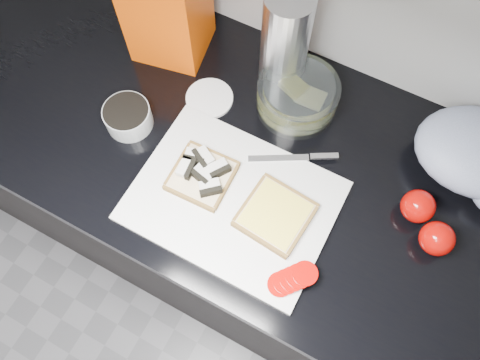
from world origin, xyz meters
The scene contains 13 objects.
base_cabinet centered at (0.00, 1.20, 0.43)m, with size 3.50×0.60×0.86m, color black.
countertop centered at (0.00, 1.20, 0.88)m, with size 3.50×0.64×0.04m, color black.
cutting_board centered at (-0.07, 1.07, 0.91)m, with size 0.40×0.30×0.01m, color white.
bread_left centered at (-0.15, 1.09, 0.92)m, with size 0.13×0.13×0.04m.
bread_right centered at (0.02, 1.08, 0.92)m, with size 0.14×0.14×0.02m.
tomato_slices centered at (0.11, 0.98, 0.92)m, with size 0.10×0.10×0.02m.
knife centered at (0.02, 1.23, 0.91)m, with size 0.17×0.11×0.01m.
seed_tub centered at (-0.35, 1.13, 0.93)m, with size 0.10×0.10×0.05m.
tub_lid centered at (-0.23, 1.27, 0.90)m, with size 0.11×0.11×0.01m, color white.
glass_bowl centered at (-0.05, 1.34, 0.94)m, with size 0.18×0.18×0.07m.
bread_bag centered at (-0.38, 1.36, 1.02)m, with size 0.16×0.15×0.25m, color #F64B04.
steel_canister centered at (-0.12, 1.40, 1.02)m, with size 0.10×0.10×0.24m, color silver.
whole_tomatoes centered at (0.29, 1.20, 0.93)m, with size 0.12×0.11×0.07m.
Camera 1 is at (0.11, 0.78, 1.79)m, focal length 35.00 mm.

